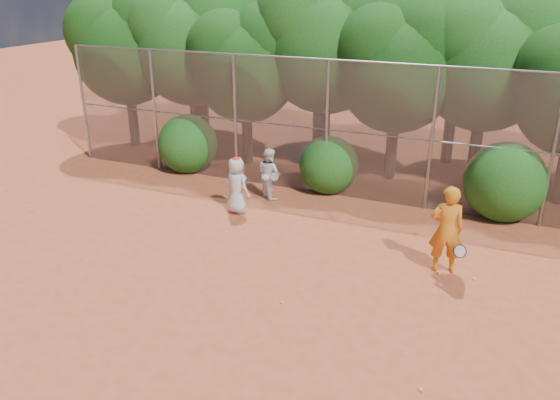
% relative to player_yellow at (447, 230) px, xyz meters
% --- Properties ---
extents(ground, '(80.00, 80.00, 0.00)m').
position_rel_player_yellow_xyz_m(ground, '(-2.94, -2.55, -1.01)').
color(ground, '#A64525').
rests_on(ground, ground).
extents(fence_back, '(20.05, 0.09, 4.03)m').
position_rel_player_yellow_xyz_m(fence_back, '(-3.06, 3.45, 1.04)').
color(fence_back, gray).
rests_on(fence_back, ground).
extents(tree_0, '(4.38, 3.81, 6.00)m').
position_rel_player_yellow_xyz_m(tree_0, '(-12.39, 5.49, 2.92)').
color(tree_0, black).
rests_on(tree_0, ground).
extents(tree_1, '(4.64, 4.03, 6.35)m').
position_rel_player_yellow_xyz_m(tree_1, '(-9.88, 5.99, 3.15)').
color(tree_1, black).
rests_on(tree_1, ground).
extents(tree_2, '(3.99, 3.47, 5.47)m').
position_rel_player_yellow_xyz_m(tree_2, '(-7.39, 5.29, 2.57)').
color(tree_2, black).
rests_on(tree_2, ground).
extents(tree_3, '(4.89, 4.26, 6.70)m').
position_rel_player_yellow_xyz_m(tree_3, '(-4.88, 6.29, 3.38)').
color(tree_3, black).
rests_on(tree_3, ground).
extents(tree_4, '(4.19, 3.64, 5.73)m').
position_rel_player_yellow_xyz_m(tree_4, '(-2.39, 5.69, 2.74)').
color(tree_4, black).
rests_on(tree_4, ground).
extents(tree_5, '(4.51, 3.92, 6.17)m').
position_rel_player_yellow_xyz_m(tree_5, '(0.12, 6.49, 3.03)').
color(tree_5, black).
rests_on(tree_5, ground).
extents(tree_9, '(4.83, 4.20, 6.62)m').
position_rel_player_yellow_xyz_m(tree_9, '(-10.88, 8.29, 3.32)').
color(tree_9, black).
rests_on(tree_9, ground).
extents(tree_10, '(5.15, 4.48, 7.06)m').
position_rel_player_yellow_xyz_m(tree_10, '(-5.88, 8.50, 3.61)').
color(tree_10, black).
rests_on(tree_10, ground).
extents(tree_11, '(4.64, 4.03, 6.35)m').
position_rel_player_yellow_xyz_m(tree_11, '(-0.88, 8.09, 3.15)').
color(tree_11, black).
rests_on(tree_11, ground).
extents(bush_0, '(2.00, 2.00, 2.00)m').
position_rel_player_yellow_xyz_m(bush_0, '(-8.94, 3.75, -0.01)').
color(bush_0, '#164F13').
rests_on(bush_0, ground).
extents(bush_1, '(1.80, 1.80, 1.80)m').
position_rel_player_yellow_xyz_m(bush_1, '(-3.94, 3.75, -0.11)').
color(bush_1, '#164F13').
rests_on(bush_1, ground).
extents(bush_2, '(2.20, 2.20, 2.20)m').
position_rel_player_yellow_xyz_m(bush_2, '(1.06, 3.75, 0.09)').
color(bush_2, '#164F13').
rests_on(bush_2, ground).
extents(player_yellow, '(0.94, 0.67, 2.03)m').
position_rel_player_yellow_xyz_m(player_yellow, '(0.00, 0.00, 0.00)').
color(player_yellow, orange).
rests_on(player_yellow, ground).
extents(player_teen, '(0.90, 0.72, 1.62)m').
position_rel_player_yellow_xyz_m(player_teen, '(-5.74, 1.14, -0.21)').
color(player_teen, silver).
rests_on(player_teen, ground).
extents(player_white, '(0.94, 0.89, 1.52)m').
position_rel_player_yellow_xyz_m(player_white, '(-5.36, 2.50, -0.25)').
color(player_white, white).
rests_on(player_white, ground).
extents(ball_0, '(0.07, 0.07, 0.07)m').
position_rel_player_yellow_xyz_m(ball_0, '(0.72, -0.18, -0.98)').
color(ball_0, '#BDDD28').
rests_on(ball_0, ground).
extents(ball_1, '(0.07, 0.07, 0.07)m').
position_rel_player_yellow_xyz_m(ball_1, '(-0.03, -0.22, -0.98)').
color(ball_1, '#BDDD28').
rests_on(ball_1, ground).
extents(ball_2, '(0.07, 0.07, 0.07)m').
position_rel_player_yellow_xyz_m(ball_2, '(0.23, -4.12, -0.98)').
color(ball_2, '#BDDD28').
rests_on(ball_2, ground).
extents(ball_3, '(0.07, 0.07, 0.07)m').
position_rel_player_yellow_xyz_m(ball_3, '(-2.80, -2.66, -0.98)').
color(ball_3, '#BDDD28').
rests_on(ball_3, ground).
extents(ball_4, '(0.07, 0.07, 0.07)m').
position_rel_player_yellow_xyz_m(ball_4, '(-0.85, 1.66, -0.98)').
color(ball_4, '#BDDD28').
rests_on(ball_4, ground).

